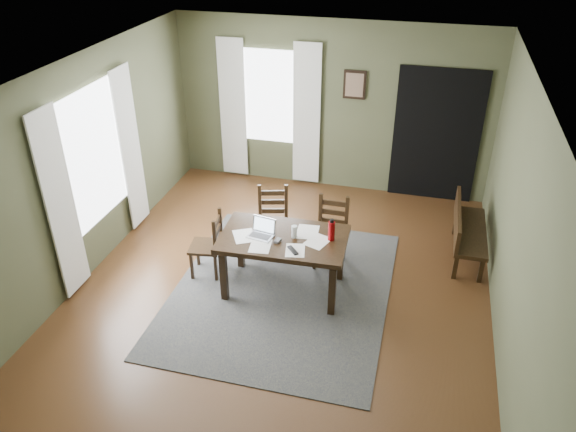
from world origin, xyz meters
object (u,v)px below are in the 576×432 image
(chair_end, at_px, (209,245))
(chair_back_left, at_px, (273,222))
(laptop, at_px, (262,231))
(water_bottle, at_px, (331,230))
(bench, at_px, (465,228))
(dining_table, at_px, (284,243))
(chair_back_right, at_px, (331,233))

(chair_end, xyz_separation_m, chair_back_left, (0.65, 0.70, 0.03))
(laptop, height_order, water_bottle, water_bottle)
(chair_end, relative_size, bench, 0.68)
(dining_table, distance_m, chair_back_left, 0.88)
(chair_back_right, bearing_deg, chair_back_left, 176.21)
(laptop, bearing_deg, dining_table, 13.35)
(dining_table, height_order, laptop, laptop)
(chair_end, height_order, bench, chair_end)
(chair_back_right, bearing_deg, dining_table, -121.28)
(chair_back_right, height_order, water_bottle, water_bottle)
(chair_back_left, bearing_deg, chair_end, -148.57)
(chair_end, bearing_deg, chair_back_right, 105.71)
(chair_back_left, distance_m, chair_back_right, 0.80)
(chair_back_right, bearing_deg, laptop, -133.31)
(dining_table, bearing_deg, water_bottle, 6.15)
(chair_back_left, bearing_deg, bench, -3.62)
(dining_table, xyz_separation_m, chair_back_right, (0.44, 0.72, -0.21))
(dining_table, relative_size, chair_end, 1.76)
(chair_end, height_order, water_bottle, water_bottle)
(chair_end, relative_size, laptop, 2.63)
(dining_table, relative_size, chair_back_right, 1.65)
(chair_end, distance_m, chair_back_left, 0.95)
(chair_back_right, xyz_separation_m, water_bottle, (0.11, -0.63, 0.43))
(dining_table, relative_size, laptop, 4.62)
(dining_table, height_order, chair_back_left, chair_back_left)
(laptop, bearing_deg, bench, 38.97)
(chair_back_left, relative_size, bench, 0.73)
(bench, bearing_deg, chair_back_right, 109.36)
(chair_back_left, xyz_separation_m, water_bottle, (0.91, -0.70, 0.43))
(chair_back_right, relative_size, bench, 0.72)
(chair_end, height_order, laptop, laptop)
(dining_table, bearing_deg, laptop, -178.91)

